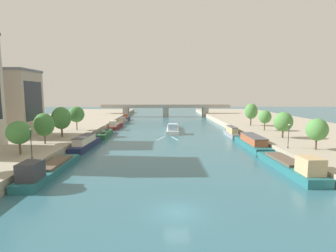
{
  "coord_description": "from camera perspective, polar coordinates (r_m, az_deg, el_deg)",
  "views": [
    {
      "loc": [
        -1.38,
        -24.17,
        11.62
      ],
      "look_at": [
        0.0,
        46.06,
        2.71
      ],
      "focal_mm": 27.65,
      "sensor_mm": 36.0,
      "label": 1
    }
  ],
  "objects": [
    {
      "name": "moored_boat_right_far",
      "position": [
        58.59,
        18.06,
        -3.44
      ],
      "size": [
        3.53,
        16.07,
        2.73
      ],
      "color": "#23666B",
      "rests_on": "ground"
    },
    {
      "name": "tree_left_midway",
      "position": [
        56.1,
        -25.66,
        0.27
      ],
      "size": [
        3.84,
        3.84,
        6.06
      ],
      "color": "brown",
      "rests_on": "quay_left"
    },
    {
      "name": "tree_left_by_lamp",
      "position": [
        63.49,
        -22.47,
        1.62
      ],
      "size": [
        4.29,
        4.29,
        6.82
      ],
      "color": "brown",
      "rests_on": "quay_left"
    },
    {
      "name": "moored_boat_left_upstream",
      "position": [
        87.79,
        -11.49,
        0.05
      ],
      "size": [
        2.89,
        13.24,
        2.94
      ],
      "color": "maroon",
      "rests_on": "ground"
    },
    {
      "name": "tree_left_nearest",
      "position": [
        48.1,
        -30.01,
        -1.27
      ],
      "size": [
        3.76,
        3.76,
        5.49
      ],
      "color": "brown",
      "rests_on": "quay_left"
    },
    {
      "name": "quay_right",
      "position": [
        88.91,
        24.9,
        -0.39
      ],
      "size": [
        36.0,
        170.0,
        1.74
      ],
      "primitive_type": "cube",
      "color": "#A89E89",
      "rests_on": "ground"
    },
    {
      "name": "tree_right_second",
      "position": [
        73.53,
        20.59,
        1.91
      ],
      "size": [
        3.29,
        3.29,
        5.42
      ],
      "color": "brown",
      "rests_on": "quay_right"
    },
    {
      "name": "tree_left_past_mid",
      "position": [
        73.47,
        -19.55,
        2.44
      ],
      "size": [
        4.17,
        4.17,
        6.43
      ],
      "color": "brown",
      "rests_on": "quay_left"
    },
    {
      "name": "moored_boat_left_downstream",
      "position": [
        101.49,
        -10.01,
        1.09
      ],
      "size": [
        2.59,
        11.08,
        2.31
      ],
      "color": "gray",
      "rests_on": "ground"
    },
    {
      "name": "barge_midriver",
      "position": [
        79.24,
        1.03,
        -0.55
      ],
      "size": [
        4.15,
        18.79,
        3.0
      ],
      "color": "silver",
      "rests_on": "ground"
    },
    {
      "name": "tree_right_far",
      "position": [
        83.33,
        17.85,
        3.11
      ],
      "size": [
        3.83,
        3.83,
        6.79
      ],
      "color": "brown",
      "rests_on": "quay_right"
    },
    {
      "name": "building_left_tall",
      "position": [
        69.93,
        -31.74,
        4.33
      ],
      "size": [
        12.06,
        10.22,
        15.27
      ],
      "color": "#A89989",
      "rests_on": "quay_left"
    },
    {
      "name": "moored_boat_left_second",
      "position": [
        40.84,
        -24.97,
        -8.65
      ],
      "size": [
        3.24,
        16.86,
        3.21
      ],
      "color": "#23666B",
      "rests_on": "ground"
    },
    {
      "name": "lamppost_right_bank",
      "position": [
        51.47,
        25.05,
        -1.8
      ],
      "size": [
        0.28,
        0.28,
        4.39
      ],
      "color": "black",
      "rests_on": "quay_right"
    },
    {
      "name": "quay_left",
      "position": [
        87.73,
        -25.51,
        -0.52
      ],
      "size": [
        36.0,
        170.0,
        1.74
      ],
      "primitive_type": "cube",
      "color": "#A89E89",
      "rests_on": "ground"
    },
    {
      "name": "moored_boat_left_near",
      "position": [
        72.56,
        -13.66,
        -1.68
      ],
      "size": [
        2.65,
        13.27,
        2.34
      ],
      "color": "#235633",
      "rests_on": "ground"
    },
    {
      "name": "moored_boat_left_gap_after",
      "position": [
        112.91,
        -9.13,
        1.69
      ],
      "size": [
        2.04,
        10.01,
        3.1
      ],
      "color": "#1E284C",
      "rests_on": "ground"
    },
    {
      "name": "wake_behind_barge",
      "position": [
        67.01,
        -0.04,
        -2.75
      ],
      "size": [
        5.6,
        6.01,
        0.03
      ],
      "color": "#A5D1DB",
      "rests_on": "ground"
    },
    {
      "name": "tree_right_third",
      "position": [
        52.22,
        30.0,
        -0.7
      ],
      "size": [
        3.61,
        3.61,
        5.52
      ],
      "color": "brown",
      "rests_on": "quay_right"
    },
    {
      "name": "bridge_far",
      "position": [
        128.25,
        -0.51,
        3.76
      ],
      "size": [
        63.24,
        4.4,
        6.03
      ],
      "color": "#9E998E",
      "rests_on": "ground"
    },
    {
      "name": "moored_boat_left_far",
      "position": [
        57.68,
        -17.7,
        -3.55
      ],
      "size": [
        3.17,
        14.58,
        2.82
      ],
      "color": "#1E284C",
      "rests_on": "ground"
    },
    {
      "name": "moored_boat_right_near",
      "position": [
        42.78,
        25.57,
        -7.87
      ],
      "size": [
        3.79,
        16.55,
        3.4
      ],
      "color": "#23666B",
      "rests_on": "ground"
    },
    {
      "name": "lamppost_left_bank",
      "position": [
        44.4,
        -27.96,
        -3.13
      ],
      "size": [
        0.28,
        0.28,
        4.65
      ],
      "color": "black",
      "rests_on": "quay_left"
    },
    {
      "name": "ground_plane",
      "position": [
        26.85,
        2.03,
        -18.42
      ],
      "size": [
        400.0,
        400.0,
        0.0
      ],
      "primitive_type": "plane",
      "color": "#336675"
    },
    {
      "name": "tree_right_by_lamp",
      "position": [
        62.87,
        24.07,
        0.84
      ],
      "size": [
        4.07,
        4.07,
        5.74
      ],
      "color": "brown",
      "rests_on": "quay_right"
    },
    {
      "name": "moored_boat_right_end",
      "position": [
        71.79,
        13.8,
        -1.36
      ],
      "size": [
        1.99,
        10.67,
        2.8
      ],
      "color": "gray",
      "rests_on": "ground"
    }
  ]
}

